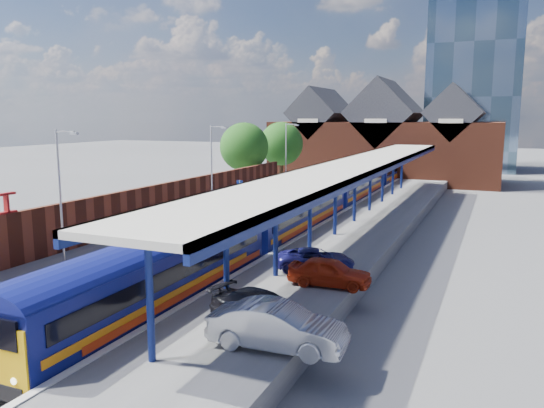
{
  "coord_description": "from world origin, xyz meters",
  "views": [
    {
      "loc": [
        14.71,
        -14.94,
        8.61
      ],
      "look_at": [
        0.16,
        18.77,
        2.6
      ],
      "focal_mm": 35.0,
      "sensor_mm": 36.0,
      "label": 1
    }
  ],
  "objects": [
    {
      "name": "ground",
      "position": [
        0.0,
        30.0,
        0.0
      ],
      "size": [
        240.0,
        240.0,
        0.0
      ],
      "primitive_type": "plane",
      "color": "#5B5B5E",
      "rests_on": "ground"
    },
    {
      "name": "ballast_bed",
      "position": [
        0.0,
        20.0,
        0.03
      ],
      "size": [
        6.0,
        76.0,
        0.06
      ],
      "primitive_type": "cube",
      "color": "#473D33",
      "rests_on": "ground"
    },
    {
      "name": "rails",
      "position": [
        0.0,
        20.0,
        0.12
      ],
      "size": [
        4.51,
        76.0,
        0.14
      ],
      "color": "slate",
      "rests_on": "ground"
    },
    {
      "name": "left_platform",
      "position": [
        -5.5,
        20.0,
        0.5
      ],
      "size": [
        5.0,
        76.0,
        1.0
      ],
      "primitive_type": "cube",
      "color": "#565659",
      "rests_on": "ground"
    },
    {
      "name": "right_platform",
      "position": [
        6.0,
        20.0,
        0.5
      ],
      "size": [
        6.0,
        76.0,
        1.0
      ],
      "primitive_type": "cube",
      "color": "#565659",
      "rests_on": "ground"
    },
    {
      "name": "coping_left",
      "position": [
        -3.15,
        20.0,
        1.02
      ],
      "size": [
        0.3,
        76.0,
        0.05
      ],
      "primitive_type": "cube",
      "color": "silver",
      "rests_on": "left_platform"
    },
    {
      "name": "coping_right",
      "position": [
        3.15,
        20.0,
        1.02
      ],
      "size": [
        0.3,
        76.0,
        0.05
      ],
      "primitive_type": "cube",
      "color": "silver",
      "rests_on": "right_platform"
    },
    {
      "name": "yellow_line",
      "position": [
        -3.75,
        20.0,
        1.01
      ],
      "size": [
        0.14,
        76.0,
        0.01
      ],
      "primitive_type": "cube",
      "color": "yellow",
      "rests_on": "left_platform"
    },
    {
      "name": "train",
      "position": [
        1.49,
        27.89,
        2.12
      ],
      "size": [
        2.92,
        65.92,
        3.45
      ],
      "color": "#0C115A",
      "rests_on": "ground"
    },
    {
      "name": "canopy",
      "position": [
        5.48,
        21.95,
        5.25
      ],
      "size": [
        4.5,
        52.0,
        4.48
      ],
      "color": "#0E1952",
      "rests_on": "right_platform"
    },
    {
      "name": "lamp_post_b",
      "position": [
        -6.36,
        6.0,
        4.99
      ],
      "size": [
        1.48,
        0.18,
        7.0
      ],
      "color": "#A5A8AA",
      "rests_on": "left_platform"
    },
    {
      "name": "lamp_post_c",
      "position": [
        -6.36,
        22.0,
        4.99
      ],
      "size": [
        1.48,
        0.18,
        7.0
      ],
      "color": "#A5A8AA",
      "rests_on": "left_platform"
    },
    {
      "name": "lamp_post_d",
      "position": [
        -6.36,
        38.0,
        4.99
      ],
      "size": [
        1.48,
        0.18,
        7.0
      ],
      "color": "#A5A8AA",
      "rests_on": "left_platform"
    },
    {
      "name": "platform_sign",
      "position": [
        -5.0,
        24.0,
        2.69
      ],
      "size": [
        0.55,
        0.08,
        2.5
      ],
      "color": "#A5A8AA",
      "rests_on": "left_platform"
    },
    {
      "name": "brick_wall",
      "position": [
        -8.1,
        13.54,
        2.45
      ],
      "size": [
        0.35,
        50.0,
        3.86
      ],
      "color": "#5B2718",
      "rests_on": "left_platform"
    },
    {
      "name": "station_building",
      "position": [
        0.0,
        58.0,
        5.45
      ],
      "size": [
        30.0,
        12.12,
        13.78
      ],
      "color": "#5B2718",
      "rests_on": "ground"
    },
    {
      "name": "glass_tower",
      "position": [
        10.0,
        80.0,
        20.2
      ],
      "size": [
        14.2,
        14.2,
        40.3
      ],
      "color": "#435E73",
      "rests_on": "ground"
    },
    {
      "name": "tree_near",
      "position": [
        -10.35,
        35.91,
        5.35
      ],
      "size": [
        5.2,
        5.2,
        8.1
      ],
      "color": "#382314",
      "rests_on": "ground"
    },
    {
      "name": "tree_far",
      "position": [
        -9.35,
        43.91,
        5.35
      ],
      "size": [
        5.2,
        5.2,
        8.1
      ],
      "color": "#382314",
      "rests_on": "ground"
    },
    {
      "name": "parked_car_red",
      "position": [
        7.88,
        7.53,
        1.65
      ],
      "size": [
        3.86,
        1.68,
        1.3
      ],
      "primitive_type": "imported",
      "rotation": [
        0.0,
        0.0,
        1.61
      ],
      "color": "#AC270E",
      "rests_on": "right_platform"
    },
    {
      "name": "parked_car_silver",
      "position": [
        8.27,
        0.44,
        1.76
      ],
      "size": [
        4.71,
        1.86,
        1.52
      ],
      "primitive_type": "imported",
      "rotation": [
        0.0,
        0.0,
        1.62
      ],
      "color": "#BBBCC1",
      "rests_on": "right_platform"
    },
    {
      "name": "parked_car_dark",
      "position": [
        7.02,
        2.02,
        1.63
      ],
      "size": [
        4.6,
        2.69,
        1.25
      ],
      "primitive_type": "imported",
      "rotation": [
        0.0,
        0.0,
        1.34
      ],
      "color": "black",
      "rests_on": "right_platform"
    },
    {
      "name": "parked_car_blue",
      "position": [
        6.47,
        9.72,
        1.54
      ],
      "size": [
        4.28,
        2.99,
        1.08
      ],
      "primitive_type": "imported",
      "rotation": [
        0.0,
        0.0,
        1.91
      ],
      "color": "navy",
      "rests_on": "right_platform"
    }
  ]
}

